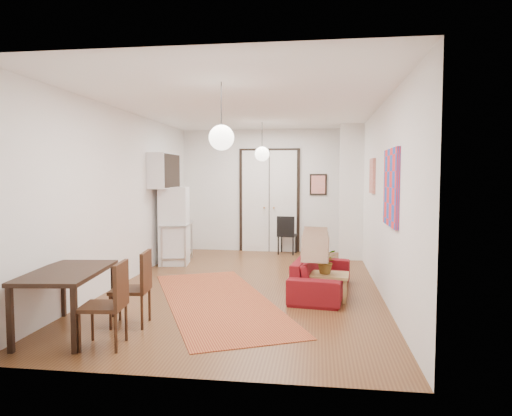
# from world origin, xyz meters

# --- Properties ---
(floor) EXTENTS (7.00, 7.00, 0.00)m
(floor) POSITION_xyz_m (0.00, 0.00, 0.00)
(floor) COLOR brown
(floor) RESTS_ON ground
(ceiling) EXTENTS (4.20, 7.00, 0.02)m
(ceiling) POSITION_xyz_m (0.00, 0.00, 2.90)
(ceiling) COLOR white
(ceiling) RESTS_ON wall_back
(wall_back) EXTENTS (4.20, 0.02, 2.90)m
(wall_back) POSITION_xyz_m (0.00, 3.50, 1.45)
(wall_back) COLOR white
(wall_back) RESTS_ON floor
(wall_front) EXTENTS (4.20, 0.02, 2.90)m
(wall_front) POSITION_xyz_m (0.00, -3.50, 1.45)
(wall_front) COLOR white
(wall_front) RESTS_ON floor
(wall_left) EXTENTS (0.02, 7.00, 2.90)m
(wall_left) POSITION_xyz_m (-2.10, 0.00, 1.45)
(wall_left) COLOR white
(wall_left) RESTS_ON floor
(wall_right) EXTENTS (0.02, 7.00, 2.90)m
(wall_right) POSITION_xyz_m (2.10, 0.00, 1.45)
(wall_right) COLOR white
(wall_right) RESTS_ON floor
(double_doors) EXTENTS (1.44, 0.06, 2.50)m
(double_doors) POSITION_xyz_m (0.00, 3.46, 1.20)
(double_doors) COLOR white
(double_doors) RESTS_ON wall_back
(stub_partition) EXTENTS (0.50, 0.10, 2.90)m
(stub_partition) POSITION_xyz_m (1.85, 2.55, 1.45)
(stub_partition) COLOR white
(stub_partition) RESTS_ON floor
(wall_cabinet) EXTENTS (0.35, 1.00, 0.70)m
(wall_cabinet) POSITION_xyz_m (-1.92, 1.50, 1.90)
(wall_cabinet) COLOR white
(wall_cabinet) RESTS_ON wall_left
(painting_popart) EXTENTS (0.05, 1.00, 1.00)m
(painting_popart) POSITION_xyz_m (2.08, -1.25, 1.65)
(painting_popart) COLOR red
(painting_popart) RESTS_ON wall_right
(painting_abstract) EXTENTS (0.05, 0.50, 0.60)m
(painting_abstract) POSITION_xyz_m (2.08, 0.80, 1.80)
(painting_abstract) COLOR beige
(painting_abstract) RESTS_ON wall_right
(poster_back) EXTENTS (0.40, 0.03, 0.50)m
(poster_back) POSITION_xyz_m (1.15, 3.47, 1.60)
(poster_back) COLOR red
(poster_back) RESTS_ON wall_back
(print_left) EXTENTS (0.03, 0.44, 0.54)m
(print_left) POSITION_xyz_m (-2.07, 2.00, 1.95)
(print_left) COLOR olive
(print_left) RESTS_ON wall_left
(pendant_back) EXTENTS (0.30, 0.30, 0.80)m
(pendant_back) POSITION_xyz_m (0.00, 2.00, 2.25)
(pendant_back) COLOR silver
(pendant_back) RESTS_ON ceiling
(pendant_front) EXTENTS (0.30, 0.30, 0.80)m
(pendant_front) POSITION_xyz_m (0.00, -2.00, 2.25)
(pendant_front) COLOR silver
(pendant_front) RESTS_ON ceiling
(kilim_rug) EXTENTS (2.84, 3.99, 0.01)m
(kilim_rug) POSITION_xyz_m (-0.28, -0.99, 0.00)
(kilim_rug) COLOR #A95A2A
(kilim_rug) RESTS_ON floor
(sofa) EXTENTS (1.96, 0.99, 0.55)m
(sofa) POSITION_xyz_m (1.20, -0.32, 0.27)
(sofa) COLOR maroon
(sofa) RESTS_ON floor
(coffee_table) EXTENTS (0.89, 0.55, 0.38)m
(coffee_table) POSITION_xyz_m (1.17, -0.67, 0.33)
(coffee_table) COLOR #A98A4F
(coffee_table) RESTS_ON floor
(potted_plant) EXTENTS (0.36, 0.32, 0.37)m
(potted_plant) POSITION_xyz_m (1.27, -0.67, 0.56)
(potted_plant) COLOR #365F2A
(potted_plant) RESTS_ON coffee_table
(kitchen_counter) EXTENTS (0.68, 1.14, 0.83)m
(kitchen_counter) POSITION_xyz_m (-1.75, 1.79, 0.52)
(kitchen_counter) COLOR silver
(kitchen_counter) RESTS_ON floor
(bowl) EXTENTS (0.23, 0.23, 0.05)m
(bowl) POSITION_xyz_m (-1.75, 1.49, 0.85)
(bowl) COLOR silver
(bowl) RESTS_ON kitchen_counter
(soap_bottle) EXTENTS (0.09, 0.09, 0.17)m
(soap_bottle) POSITION_xyz_m (-1.75, 2.04, 0.91)
(soap_bottle) COLOR teal
(soap_bottle) RESTS_ON kitchen_counter
(fridge) EXTENTS (0.63, 0.63, 1.58)m
(fridge) POSITION_xyz_m (-1.75, 1.59, 0.79)
(fridge) COLOR white
(fridge) RESTS_ON floor
(dining_table) EXTENTS (0.90, 1.39, 0.73)m
(dining_table) POSITION_xyz_m (-1.69, -2.53, 0.65)
(dining_table) COLOR black
(dining_table) RESTS_ON floor
(dining_chair_near) EXTENTS (0.48, 0.63, 0.90)m
(dining_chair_near) POSITION_xyz_m (-1.09, -2.09, 0.52)
(dining_chair_near) COLOR #3B1F12
(dining_chair_near) RESTS_ON floor
(dining_chair_far) EXTENTS (0.48, 0.63, 0.90)m
(dining_chair_far) POSITION_xyz_m (-1.09, -2.79, 0.52)
(dining_chair_far) COLOR #3B1F12
(dining_chair_far) RESTS_ON floor
(black_side_chair) EXTENTS (0.46, 0.46, 0.89)m
(black_side_chair) POSITION_xyz_m (0.45, 3.23, 0.52)
(black_side_chair) COLOR black
(black_side_chair) RESTS_ON floor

